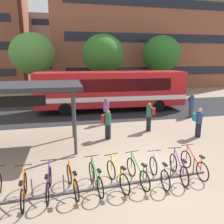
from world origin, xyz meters
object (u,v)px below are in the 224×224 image
(city_bus, at_px, (112,89))
(street_tree_2, at_px, (161,54))
(parked_bicycle_purple_2, at_px, (49,184))
(parked_bicycle_purple_8, at_px, (179,168))
(parked_bicycle_green_4, at_px, (96,178))
(parked_bicycle_red_9, at_px, (194,164))
(parked_bicycle_orange_1, at_px, (24,191))
(parked_bicycle_yellow_5, at_px, (117,176))
(commuter_red_pack_3, at_px, (150,115))
(commuter_red_pack_4, at_px, (107,122))
(street_tree_1, at_px, (103,55))
(street_tree_0, at_px, (33,54))
(commuter_maroon_pack_5, at_px, (106,109))
(parked_bicycle_orange_3, at_px, (72,181))
(commuter_teal_pack_0, at_px, (198,121))
(parked_bicycle_silver_7, at_px, (159,172))
(parked_bicycle_green_6, at_px, (138,173))
(commuter_red_pack_1, at_px, (191,103))
(transit_shelter, at_px, (0,89))

(city_bus, bearing_deg, street_tree_2, 47.55)
(parked_bicycle_purple_2, xyz_separation_m, parked_bicycle_purple_8, (4.57, -0.01, 0.00))
(parked_bicycle_green_4, xyz_separation_m, parked_bicycle_red_9, (3.77, 0.16, 0.00))
(parked_bicycle_orange_1, distance_m, parked_bicycle_purple_8, 5.29)
(parked_bicycle_yellow_5, xyz_separation_m, commuter_red_pack_3, (3.30, 5.25, 0.62))
(commuter_red_pack_4, distance_m, street_tree_1, 12.78)
(commuter_red_pack_4, bearing_deg, parked_bicycle_orange_1, -96.44)
(city_bus, height_order, street_tree_0, street_tree_0)
(parked_bicycle_green_4, bearing_deg, commuter_maroon_pack_5, -21.58)
(parked_bicycle_orange_1, distance_m, commuter_maroon_pack_5, 8.50)
(parked_bicycle_purple_2, height_order, parked_bicycle_orange_3, same)
(parked_bicycle_purple_2, relative_size, parked_bicycle_red_9, 1.00)
(city_bus, bearing_deg, commuter_teal_pack_0, -63.00)
(parked_bicycle_purple_8, xyz_separation_m, street_tree_0, (-6.81, 18.43, 4.30))
(city_bus, xyz_separation_m, parked_bicycle_purple_2, (-4.56, -10.91, -1.39))
(city_bus, distance_m, parked_bicycle_yellow_5, 11.25)
(parked_bicycle_orange_1, distance_m, street_tree_2, 23.49)
(parked_bicycle_orange_3, distance_m, parked_bicycle_silver_7, 3.02)
(city_bus, height_order, parked_bicycle_green_6, city_bus)
(commuter_red_pack_4, distance_m, street_tree_0, 15.30)
(parked_bicycle_orange_3, bearing_deg, street_tree_1, -24.11)
(parked_bicycle_green_6, distance_m, parked_bicycle_red_9, 2.29)
(parked_bicycle_purple_8, xyz_separation_m, commuter_red_pack_1, (5.22, 7.52, 0.65))
(commuter_red_pack_3, relative_size, street_tree_2, 0.25)
(parked_bicycle_orange_1, xyz_separation_m, parked_bicycle_orange_3, (1.47, 0.21, 0.00))
(street_tree_2, bearing_deg, street_tree_0, -178.82)
(parked_bicycle_orange_1, bearing_deg, city_bus, -29.34)
(parked_bicycle_silver_7, height_order, parked_bicycle_purple_8, same)
(parked_bicycle_silver_7, relative_size, commuter_red_pack_4, 1.07)
(commuter_maroon_pack_5, height_order, street_tree_1, street_tree_1)
(parked_bicycle_green_4, distance_m, commuter_red_pack_1, 11.21)
(parked_bicycle_silver_7, distance_m, commuter_red_pack_4, 4.70)
(parked_bicycle_purple_8, relative_size, commuter_maroon_pack_5, 0.98)
(commuter_red_pack_4, relative_size, street_tree_1, 0.24)
(commuter_red_pack_4, bearing_deg, parked_bicycle_green_4, -75.68)
(parked_bicycle_purple_8, distance_m, commuter_red_pack_1, 9.18)
(parked_bicycle_orange_3, relative_size, parked_bicycle_yellow_5, 1.01)
(transit_shelter, height_order, street_tree_0, street_tree_0)
(city_bus, xyz_separation_m, transit_shelter, (-6.69, -6.83, 1.17))
(commuter_teal_pack_0, xyz_separation_m, commuter_red_pack_1, (2.00, 3.85, 0.09))
(commuter_red_pack_1, relative_size, commuter_red_pack_3, 1.04)
(parked_bicycle_green_6, distance_m, parked_bicycle_purple_8, 1.57)
(street_tree_1, bearing_deg, parked_bicycle_green_4, -101.64)
(street_tree_1, bearing_deg, transit_shelter, -119.51)
(parked_bicycle_red_9, relative_size, commuter_teal_pack_0, 1.05)
(parked_bicycle_silver_7, bearing_deg, street_tree_0, 18.67)
(street_tree_1, bearing_deg, parked_bicycle_purple_8, -91.24)
(parked_bicycle_silver_7, height_order, commuter_teal_pack_0, commuter_teal_pack_0)
(parked_bicycle_yellow_5, bearing_deg, commuter_teal_pack_0, -68.95)
(parked_bicycle_orange_3, relative_size, parked_bicycle_red_9, 0.99)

